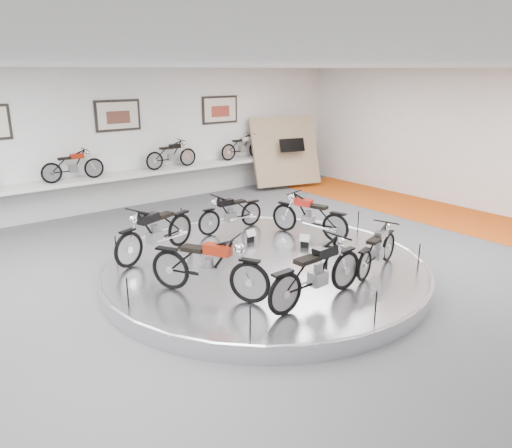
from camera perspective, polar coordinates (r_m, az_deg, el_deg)
floor at (r=9.80m, az=2.05°, el=-6.48°), size 16.00×16.00×0.00m
ceiling at (r=8.98m, az=2.34°, el=17.61°), size 16.00×16.00×0.00m
wall_back at (r=15.14m, az=-15.35°, el=9.24°), size 16.00×0.00×16.00m
wall_right at (r=15.53m, az=25.68°, el=8.36°), size 0.00×14.00×14.00m
orange_carpet_strip at (r=14.87m, az=22.59°, el=0.51°), size 2.40×12.60×0.01m
dado_band at (r=15.38m, az=-14.90°, el=3.89°), size 15.68×0.04×1.10m
display_platform at (r=9.95m, az=0.95°, el=-5.14°), size 6.40×6.40×0.30m
platform_rim at (r=9.91m, az=0.95°, el=-4.50°), size 6.40×6.40×0.10m
shelf at (r=15.03m, az=-14.60°, el=5.37°), size 11.00×0.55×0.10m
poster_center at (r=15.03m, az=-15.50°, el=11.87°), size 1.35×0.06×0.88m
poster_right at (r=16.70m, az=-4.13°, el=12.89°), size 1.35×0.06×0.88m
display_panel at (r=17.46m, az=3.36°, el=8.30°), size 2.56×1.52×2.30m
shelf_bike_b at (r=14.44m, az=-20.18°, el=6.09°), size 1.22×0.43×0.73m
shelf_bike_c at (r=15.60m, az=-9.64°, el=7.65°), size 1.22×0.43×0.73m
shelf_bike_d at (r=17.03m, az=-1.57°, el=8.66°), size 1.22×0.43×0.73m
bike_a at (r=11.31m, az=6.11°, el=0.99°), size 1.02×1.78×0.99m
bike_b at (r=11.70m, az=-2.91°, el=1.37°), size 1.53×0.55×0.90m
bike_c at (r=10.23m, az=-11.44°, el=-0.75°), size 1.95×1.21×1.08m
bike_d at (r=8.29m, az=-5.44°, el=-4.75°), size 1.50×1.92×1.09m
bike_e at (r=8.12m, az=7.01°, el=-5.38°), size 1.84×0.73×1.06m
bike_f at (r=9.60m, az=13.70°, el=-2.73°), size 1.59×0.95×0.88m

